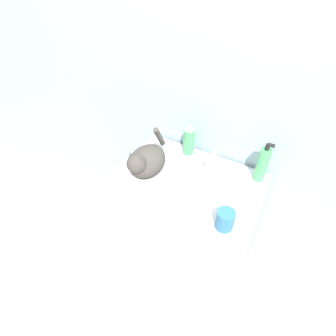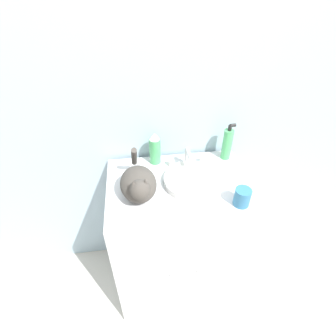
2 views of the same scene
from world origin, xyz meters
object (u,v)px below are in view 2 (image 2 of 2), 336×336
Objects in this scene: soap_bottle at (227,144)px; spray_bottle at (155,149)px; cup at (242,197)px; cat at (139,184)px.

spray_bottle is (-0.40, 0.01, -0.00)m from soap_bottle.
soap_bottle reaches higher than spray_bottle.
spray_bottle is at bearing 133.99° from cup.
cat reaches higher than spray_bottle.
soap_bottle is (0.50, 0.25, 0.02)m from cat.
cup is (0.36, -0.38, -0.05)m from spray_bottle.
soap_bottle reaches higher than cat.
soap_bottle is 0.37m from cup.
spray_bottle is at bearing 178.03° from soap_bottle.
soap_bottle is 2.48× the size of cup.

